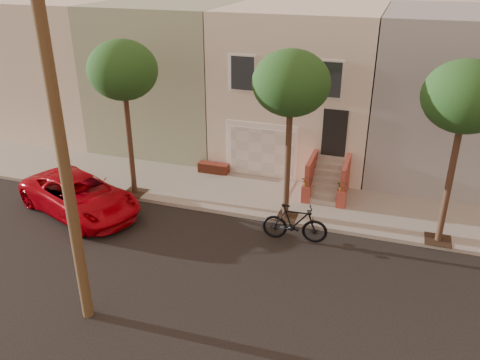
% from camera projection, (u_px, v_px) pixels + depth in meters
% --- Properties ---
extents(ground, '(90.00, 90.00, 0.00)m').
position_uv_depth(ground, '(226.00, 271.00, 15.85)').
color(ground, black).
rests_on(ground, ground).
extents(sidewalk, '(40.00, 3.70, 0.15)m').
position_uv_depth(sidewalk, '(270.00, 198.00, 20.43)').
color(sidewalk, gray).
rests_on(sidewalk, ground).
extents(house_row, '(33.10, 11.70, 7.00)m').
position_uv_depth(house_row, '(303.00, 81.00, 23.96)').
color(house_row, beige).
rests_on(house_row, sidewalk).
extents(tree_left, '(2.70, 2.57, 6.30)m').
position_uv_depth(tree_left, '(123.00, 71.00, 18.58)').
color(tree_left, '#2D2116').
rests_on(tree_left, sidewalk).
extents(tree_mid, '(2.70, 2.57, 6.30)m').
position_uv_depth(tree_mid, '(291.00, 84.00, 16.72)').
color(tree_mid, '#2D2116').
rests_on(tree_mid, sidewalk).
extents(tree_right, '(2.70, 2.57, 6.30)m').
position_uv_depth(tree_right, '(466.00, 98.00, 15.15)').
color(tree_right, '#2D2116').
rests_on(tree_right, sidewalk).
extents(pickup_truck, '(5.91, 4.24, 1.50)m').
position_uv_depth(pickup_truck, '(80.00, 195.00, 19.14)').
color(pickup_truck, '#B50210').
rests_on(pickup_truck, ground).
extents(motorcycle, '(2.36, 0.84, 1.39)m').
position_uv_depth(motorcycle, '(295.00, 223.00, 17.28)').
color(motorcycle, black).
rests_on(motorcycle, ground).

